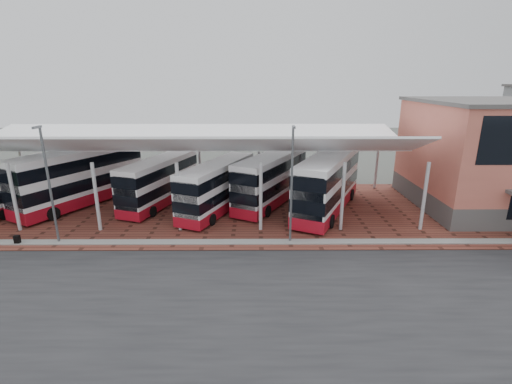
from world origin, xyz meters
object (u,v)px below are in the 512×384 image
bus_4 (272,179)px  bus_2 (160,182)px  bus_0 (25,183)px  bus_1 (80,178)px  bus_5 (328,184)px  bus_3 (218,187)px

bus_4 → bus_2: bearing=-151.8°
bus_0 → bus_4: size_ratio=0.98×
bus_1 → bus_4: bearing=29.4°
bus_1 → bus_2: bus_1 is taller
bus_0 → bus_4: bus_4 is taller
bus_4 → bus_5: bearing=3.5°
bus_1 → bus_2: 7.02m
bus_4 → bus_3: bearing=-129.6°
bus_0 → bus_1: bus_1 is taller
bus_1 → bus_5: bearing=23.8°
bus_4 → bus_5: 5.10m
bus_3 → bus_5: bus_5 is taller
bus_0 → bus_3: bearing=13.7°
bus_0 → bus_3: 17.09m
bus_3 → bus_4: bus_4 is taller
bus_4 → bus_5: bus_5 is taller
bus_1 → bus_2: bearing=29.4°
bus_0 → bus_4: bearing=19.9°
bus_3 → bus_4: size_ratio=0.96×
bus_3 → bus_5: (9.30, -0.08, 0.32)m
bus_1 → bus_4: bus_1 is taller
bus_1 → bus_3: size_ratio=1.16×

